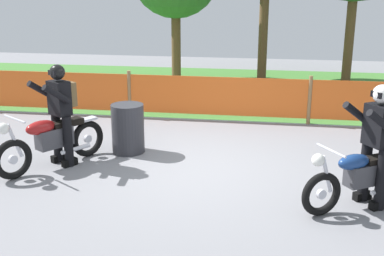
{
  "coord_description": "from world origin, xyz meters",
  "views": [
    {
      "loc": [
        1.1,
        -7.58,
        2.99
      ],
      "look_at": [
        0.02,
        -0.73,
        0.9
      ],
      "focal_mm": 46.2,
      "sensor_mm": 36.0,
      "label": 1
    }
  ],
  "objects_px": {
    "oil_drum": "(128,128)",
    "motorcycle_lead": "(362,177)",
    "rider_trailing": "(61,109)",
    "motorcycle_trailing": "(51,140)",
    "rider_lead": "(378,139)"
  },
  "relations": [
    {
      "from": "rider_lead",
      "to": "rider_trailing",
      "type": "bearing_deg",
      "value": -41.88
    },
    {
      "from": "motorcycle_lead",
      "to": "rider_trailing",
      "type": "distance_m",
      "value": 4.77
    },
    {
      "from": "rider_lead",
      "to": "oil_drum",
      "type": "relative_size",
      "value": 1.92
    },
    {
      "from": "motorcycle_lead",
      "to": "oil_drum",
      "type": "relative_size",
      "value": 1.91
    },
    {
      "from": "motorcycle_trailing",
      "to": "oil_drum",
      "type": "height_order",
      "value": "motorcycle_trailing"
    },
    {
      "from": "motorcycle_lead",
      "to": "motorcycle_trailing",
      "type": "bearing_deg",
      "value": -41.13
    },
    {
      "from": "motorcycle_trailing",
      "to": "rider_lead",
      "type": "bearing_deg",
      "value": 115.95
    },
    {
      "from": "oil_drum",
      "to": "motorcycle_lead",
      "type": "bearing_deg",
      "value": -24.28
    },
    {
      "from": "motorcycle_lead",
      "to": "motorcycle_trailing",
      "type": "distance_m",
      "value": 4.83
    },
    {
      "from": "motorcycle_lead",
      "to": "rider_trailing",
      "type": "height_order",
      "value": "rider_trailing"
    },
    {
      "from": "motorcycle_trailing",
      "to": "rider_trailing",
      "type": "xyz_separation_m",
      "value": [
        0.12,
        0.19,
        0.48
      ]
    },
    {
      "from": "rider_trailing",
      "to": "rider_lead",
      "type": "bearing_deg",
      "value": 113.6
    },
    {
      "from": "motorcycle_trailing",
      "to": "oil_drum",
      "type": "distance_m",
      "value": 1.39
    },
    {
      "from": "rider_trailing",
      "to": "oil_drum",
      "type": "distance_m",
      "value": 1.28
    },
    {
      "from": "motorcycle_trailing",
      "to": "oil_drum",
      "type": "relative_size",
      "value": 2.01
    }
  ]
}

